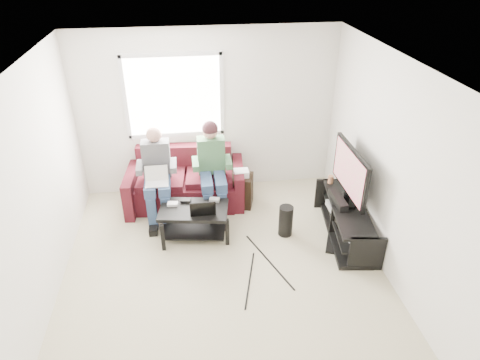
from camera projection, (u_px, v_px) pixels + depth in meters
name	position (u px, v px, depth m)	size (l,w,h in m)	color
floor	(225.00, 276.00, 5.34)	(4.50, 4.50, 0.00)	#BFB795
ceiling	(220.00, 69.00, 4.04)	(4.50, 4.50, 0.00)	white
wall_back	(208.00, 113.00, 6.62)	(4.50, 4.50, 0.00)	silver
wall_left	(32.00, 201.00, 4.45)	(4.50, 4.50, 0.00)	silver
wall_right	(395.00, 175.00, 4.92)	(4.50, 4.50, 0.00)	silver
window	(174.00, 96.00, 6.39)	(1.48, 0.04, 1.28)	white
sofa	(186.00, 184.00, 6.69)	(1.87, 0.97, 0.84)	#4A1215
person_left	(157.00, 171.00, 6.16)	(0.40, 0.71, 1.35)	navy
person_right	(212.00, 163.00, 6.24)	(0.40, 0.71, 1.39)	navy
laptop_silver	(157.00, 180.00, 5.99)	(0.32, 0.22, 0.24)	silver
coffee_table	(194.00, 216.00, 5.89)	(1.00, 0.71, 0.46)	black
laptop_black	(202.00, 204.00, 5.71)	(0.34, 0.24, 0.24)	black
controller_a	(173.00, 204.00, 5.89)	(0.14, 0.09, 0.04)	silver
controller_b	(186.00, 201.00, 5.96)	(0.14, 0.09, 0.04)	black
controller_c	(214.00, 200.00, 5.98)	(0.14, 0.09, 0.04)	gray
tv_stand	(346.00, 222.00, 5.96)	(0.65, 1.55, 0.50)	black
tv	(350.00, 173.00, 5.68)	(0.12, 1.10, 0.81)	black
soundbar	(338.00, 199.00, 5.87)	(0.12, 0.50, 0.10)	black
drink_cup	(331.00, 179.00, 6.33)	(0.08, 0.08, 0.12)	#AB6E49
console_white	(357.00, 235.00, 5.58)	(0.30, 0.22, 0.06)	silver
console_grey	(339.00, 206.00, 6.18)	(0.34, 0.26, 0.08)	gray
console_black	(348.00, 220.00, 5.88)	(0.38, 0.30, 0.07)	black
subwoofer	(286.00, 221.00, 5.98)	(0.20, 0.20, 0.45)	black
keyboard_floor	(333.00, 242.00, 5.90)	(0.16, 0.49, 0.03)	black
end_table	(241.00, 189.00, 6.62)	(0.34, 0.34, 0.61)	black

